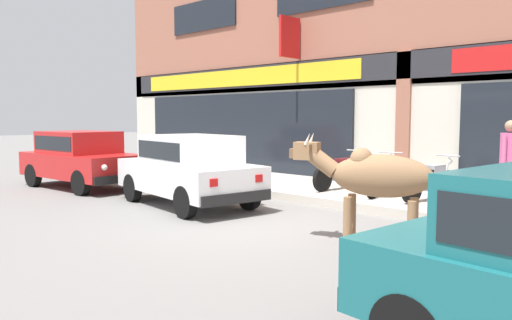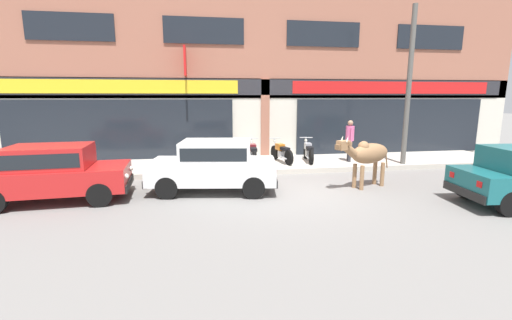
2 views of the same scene
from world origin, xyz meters
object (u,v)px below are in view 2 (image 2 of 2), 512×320
Objects in this scene: car_0 at (54,171)px; car_2 at (214,163)px; pedestrian at (350,136)px; motorcycle_0 at (253,153)px; utility_pole at (409,87)px; motorcycle_1 at (281,152)px; motorcycle_2 at (308,151)px; cow at (368,154)px.

car_0 is 4.10m from car_2.
pedestrian is at bearing 18.15° from car_0.
motorcycle_0 is 0.32× the size of utility_pole.
car_2 reaches higher than motorcycle_1.
pedestrian is at bearing 158.52° from utility_pole.
utility_pole is at bearing 11.84° from car_0.
motorcycle_1 is 1.08m from motorcycle_2.
cow is at bearing -49.72° from motorcycle_0.
car_2 is 0.66× the size of utility_pole.
motorcycle_2 is at bearing 162.91° from utility_pole.
motorcycle_1 is 0.32× the size of utility_pole.
cow reaches higher than car_2.
car_0 is 2.31× the size of pedestrian.
motorcycle_2 is (3.77, 3.10, -0.25)m from car_2.
car_0 is 0.98× the size of car_2.
motorcycle_2 is (-0.71, 3.38, -0.44)m from cow.
motorcycle_2 is at bearing 39.42° from car_2.
motorcycle_0 is at bearing 177.83° from motorcycle_1.
motorcycle_0 is 3.78m from pedestrian.
car_0 is at bearing -161.85° from pedestrian.
cow is 1.14× the size of motorcycle_1.
motorcycle_1 is at bearing 173.32° from pedestrian.
motorcycle_2 is (7.86, 3.40, -0.25)m from car_0.
motorcycle_1 is at bearing -179.58° from motorcycle_2.
car_0 is at bearing -148.89° from motorcycle_0.
pedestrian reaches higher than car_0.
pedestrian reaches higher than motorcycle_2.
pedestrian is (3.72, -0.35, 0.60)m from motorcycle_0.
utility_pole reaches higher than cow.
cow is 4.49m from motorcycle_0.
car_0 is at bearing -175.85° from car_2.
utility_pole is (1.84, -0.72, 1.85)m from pedestrian.
cow is at bearing -3.56° from car_2.
motorcycle_0 and motorcycle_2 have the same top height.
pedestrian is 2.71m from utility_pole.
cow reaches higher than motorcycle_1.
motorcycle_2 is (1.08, 0.01, 0.00)m from motorcycle_1.
motorcycle_2 is 4.30m from utility_pole.
motorcycle_0 is (1.59, 3.13, -0.25)m from car_2.
motorcycle_0 is 6.17m from utility_pole.
car_2 is (-4.48, 0.28, -0.19)m from cow.
motorcycle_0 and motorcycle_1 have the same top height.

